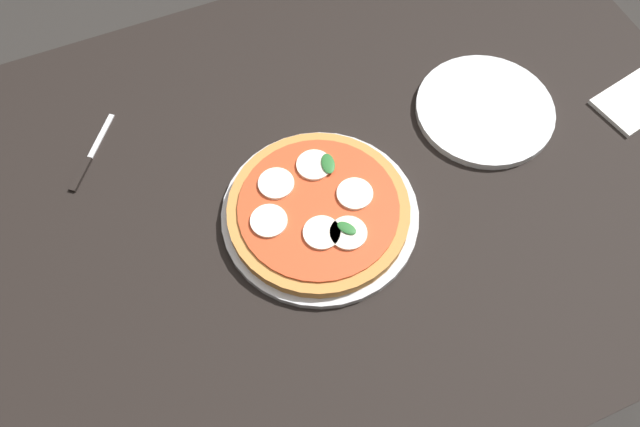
% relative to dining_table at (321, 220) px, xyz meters
% --- Properties ---
extents(ground_plane, '(6.00, 6.00, 0.00)m').
position_rel_dining_table_xyz_m(ground_plane, '(0.00, 0.00, -0.62)').
color(ground_plane, '#2D2B28').
extents(dining_table, '(1.35, 0.93, 0.72)m').
position_rel_dining_table_xyz_m(dining_table, '(0.00, 0.00, 0.00)').
color(dining_table, black).
rests_on(dining_table, ground_plane).
extents(serving_tray, '(0.30, 0.30, 0.01)m').
position_rel_dining_table_xyz_m(serving_tray, '(0.02, 0.04, 0.10)').
color(serving_tray, silver).
rests_on(serving_tray, dining_table).
extents(pizza, '(0.28, 0.28, 0.03)m').
position_rel_dining_table_xyz_m(pizza, '(0.02, 0.04, 0.12)').
color(pizza, '#C6843F').
rests_on(pizza, serving_tray).
extents(plate_white, '(0.23, 0.23, 0.01)m').
position_rel_dining_table_xyz_m(plate_white, '(-0.31, -0.03, 0.10)').
color(plate_white, white).
rests_on(plate_white, dining_table).
extents(napkin, '(0.15, 0.11, 0.01)m').
position_rel_dining_table_xyz_m(napkin, '(-0.56, 0.05, 0.10)').
color(napkin, white).
rests_on(napkin, dining_table).
extents(knife, '(0.10, 0.13, 0.01)m').
position_rel_dining_table_xyz_m(knife, '(0.33, -0.20, 0.10)').
color(knife, black).
rests_on(knife, dining_table).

